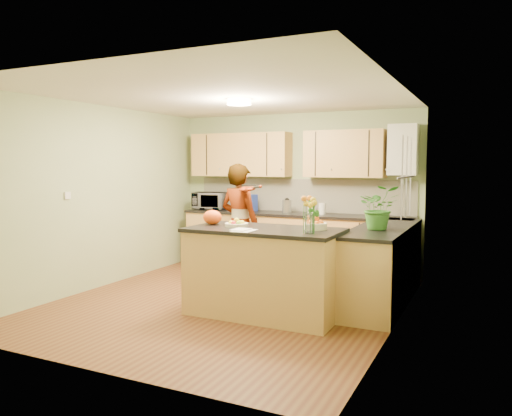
% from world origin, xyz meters
% --- Properties ---
extents(floor, '(4.50, 4.50, 0.00)m').
position_xyz_m(floor, '(0.00, 0.00, 0.00)').
color(floor, '#592C19').
rests_on(floor, ground).
extents(ceiling, '(4.00, 4.50, 0.02)m').
position_xyz_m(ceiling, '(0.00, 0.00, 2.50)').
color(ceiling, silver).
rests_on(ceiling, wall_back).
extents(wall_back, '(4.00, 0.02, 2.50)m').
position_xyz_m(wall_back, '(0.00, 2.25, 1.25)').
color(wall_back, '#90A576').
rests_on(wall_back, floor).
extents(wall_front, '(4.00, 0.02, 2.50)m').
position_xyz_m(wall_front, '(0.00, -2.25, 1.25)').
color(wall_front, '#90A576').
rests_on(wall_front, floor).
extents(wall_left, '(0.02, 4.50, 2.50)m').
position_xyz_m(wall_left, '(-2.00, 0.00, 1.25)').
color(wall_left, '#90A576').
rests_on(wall_left, floor).
extents(wall_right, '(0.02, 4.50, 2.50)m').
position_xyz_m(wall_right, '(2.00, 0.00, 1.25)').
color(wall_right, '#90A576').
rests_on(wall_right, floor).
extents(back_counter, '(3.64, 0.62, 0.94)m').
position_xyz_m(back_counter, '(0.10, 1.95, 0.47)').
color(back_counter, tan).
rests_on(back_counter, floor).
extents(right_counter, '(0.62, 2.24, 0.94)m').
position_xyz_m(right_counter, '(1.70, 0.85, 0.47)').
color(right_counter, tan).
rests_on(right_counter, floor).
extents(splashback, '(3.60, 0.02, 0.52)m').
position_xyz_m(splashback, '(0.10, 2.23, 1.20)').
color(splashback, white).
rests_on(splashback, back_counter).
extents(upper_cabinets, '(3.20, 0.34, 0.70)m').
position_xyz_m(upper_cabinets, '(-0.18, 2.08, 1.85)').
color(upper_cabinets, tan).
rests_on(upper_cabinets, wall_back).
extents(boiler, '(0.40, 0.30, 0.86)m').
position_xyz_m(boiler, '(1.70, 2.09, 1.90)').
color(boiler, silver).
rests_on(boiler, wall_back).
extents(window_right, '(0.01, 1.30, 1.05)m').
position_xyz_m(window_right, '(1.99, 0.60, 1.55)').
color(window_right, silver).
rests_on(window_right, wall_right).
extents(light_switch, '(0.02, 0.09, 0.09)m').
position_xyz_m(light_switch, '(-1.99, -0.60, 1.30)').
color(light_switch, silver).
rests_on(light_switch, wall_left).
extents(ceiling_lamp, '(0.30, 0.30, 0.07)m').
position_xyz_m(ceiling_lamp, '(0.00, 0.30, 2.46)').
color(ceiling_lamp, '#FFEABF').
rests_on(ceiling_lamp, ceiling).
extents(peninsula_island, '(1.71, 0.88, 0.98)m').
position_xyz_m(peninsula_island, '(0.59, -0.23, 0.49)').
color(peninsula_island, tan).
rests_on(peninsula_island, floor).
extents(fruit_dish, '(0.27, 0.27, 0.09)m').
position_xyz_m(fruit_dish, '(0.24, -0.23, 1.02)').
color(fruit_dish, beige).
rests_on(fruit_dish, peninsula_island).
extents(orange_bowl, '(0.25, 0.25, 0.15)m').
position_xyz_m(orange_bowl, '(1.14, -0.08, 1.04)').
color(orange_bowl, beige).
rests_on(orange_bowl, peninsula_island).
extents(flower_vase, '(0.24, 0.24, 0.45)m').
position_xyz_m(flower_vase, '(1.19, -0.41, 1.28)').
color(flower_vase, silver).
rests_on(flower_vase, peninsula_island).
extents(orange_bag, '(0.28, 0.26, 0.17)m').
position_xyz_m(orange_bag, '(-0.11, -0.18, 1.07)').
color(orange_bag, '#FF5515').
rests_on(orange_bag, peninsula_island).
extents(papers, '(0.21, 0.28, 0.01)m').
position_xyz_m(papers, '(0.49, -0.53, 0.99)').
color(papers, white).
rests_on(papers, peninsula_island).
extents(violinist, '(0.69, 0.53, 1.70)m').
position_xyz_m(violinist, '(-0.32, 0.92, 0.85)').
color(violinist, tan).
rests_on(violinist, floor).
extents(violin, '(0.60, 0.52, 0.15)m').
position_xyz_m(violin, '(-0.12, 0.70, 1.36)').
color(violin, '#540C05').
rests_on(violin, violinist).
extents(microwave, '(0.58, 0.46, 0.29)m').
position_xyz_m(microwave, '(-1.42, 1.93, 1.08)').
color(microwave, silver).
rests_on(microwave, back_counter).
extents(blue_box, '(0.39, 0.34, 0.27)m').
position_xyz_m(blue_box, '(-0.76, 1.97, 1.07)').
color(blue_box, navy).
rests_on(blue_box, back_counter).
extents(kettle, '(0.14, 0.14, 0.27)m').
position_xyz_m(kettle, '(-0.02, 1.95, 1.05)').
color(kettle, '#AFAEB3').
rests_on(kettle, back_counter).
extents(jar_cream, '(0.13, 0.13, 0.17)m').
position_xyz_m(jar_cream, '(0.37, 2.00, 1.02)').
color(jar_cream, beige).
rests_on(jar_cream, back_counter).
extents(jar_white, '(0.12, 0.12, 0.17)m').
position_xyz_m(jar_white, '(0.55, 1.95, 1.02)').
color(jar_white, silver).
rests_on(jar_white, back_counter).
extents(potted_plant, '(0.57, 0.53, 0.52)m').
position_xyz_m(potted_plant, '(1.70, 0.53, 1.20)').
color(potted_plant, '#357828').
rests_on(potted_plant, right_counter).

